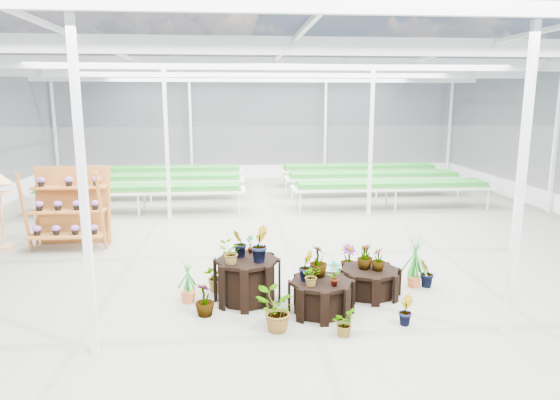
{
  "coord_description": "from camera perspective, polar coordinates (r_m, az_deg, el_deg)",
  "views": [
    {
      "loc": [
        -0.98,
        -10.62,
        3.44
      ],
      "look_at": [
        -0.06,
        0.13,
        1.3
      ],
      "focal_mm": 32.0,
      "sensor_mm": 36.0,
      "label": 1
    }
  ],
  "objects": [
    {
      "name": "plinth_low",
      "position": [
        9.24,
        10.18,
        -9.19
      ],
      "size": [
        1.14,
        1.14,
        0.49
      ],
      "primitive_type": "cylinder",
      "rotation": [
        0.0,
        0.0,
        -0.06
      ],
      "color": "black",
      "rests_on": "ground"
    },
    {
      "name": "greenhouse_shell",
      "position": [
        10.73,
        0.36,
        4.85
      ],
      "size": [
        18.0,
        24.0,
        4.5
      ],
      "primitive_type": null,
      "color": "white",
      "rests_on": "ground"
    },
    {
      "name": "bird_table",
      "position": [
        13.31,
        -29.3,
        -1.09
      ],
      "size": [
        0.51,
        0.51,
        1.87
      ],
      "primitive_type": null,
      "rotation": [
        0.0,
        0.0,
        -0.15
      ],
      "color": "tan",
      "rests_on": "ground"
    },
    {
      "name": "ground_plane",
      "position": [
        11.21,
        0.34,
        -6.66
      ],
      "size": [
        24.0,
        24.0,
        0.0
      ],
      "primitive_type": "plane",
      "color": "gray",
      "rests_on": "ground"
    },
    {
      "name": "shelf_rack",
      "position": [
        12.77,
        -23.04,
        -0.9
      ],
      "size": [
        1.81,
        0.96,
        1.91
      ],
      "primitive_type": null,
      "rotation": [
        0.0,
        0.0,
        0.0
      ],
      "color": "#9E5923",
      "rests_on": "ground"
    },
    {
      "name": "plinth_mid",
      "position": [
        8.39,
        4.71,
        -10.97
      ],
      "size": [
        1.11,
        1.11,
        0.56
      ],
      "primitive_type": "cylinder",
      "rotation": [
        0.0,
        0.0,
        -0.06
      ],
      "color": "black",
      "rests_on": "ground"
    },
    {
      "name": "plinth_tall",
      "position": [
        8.8,
        -3.76,
        -9.13
      ],
      "size": [
        1.23,
        1.23,
        0.76
      ],
      "primitive_type": "cylinder",
      "rotation": [
        0.0,
        0.0,
        -0.1
      ],
      "color": "black",
      "rests_on": "ground"
    },
    {
      "name": "nursery_benches",
      "position": [
        18.1,
        -1.74,
        1.6
      ],
      "size": [
        16.0,
        7.0,
        0.84
      ],
      "primitive_type": null,
      "color": "silver",
      "rests_on": "ground"
    },
    {
      "name": "nursery_plants",
      "position": [
        8.71,
        2.15,
        -8.44
      ],
      "size": [
        4.78,
        3.13,
        1.38
      ],
      "color": "#1E7423",
      "rests_on": "ground"
    },
    {
      "name": "steel_frame",
      "position": [
        10.73,
        0.36,
        4.85
      ],
      "size": [
        18.0,
        24.0,
        4.5
      ],
      "primitive_type": null,
      "color": "silver",
      "rests_on": "ground"
    }
  ]
}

